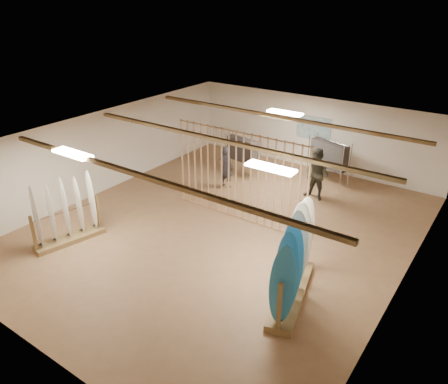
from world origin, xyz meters
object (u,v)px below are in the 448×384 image
Objects in this scene: rack_left at (67,221)px; shopper_b at (317,171)px; clothing_rack_b at (329,155)px; shopper_a at (226,164)px; rack_right at (293,271)px; clothing_rack_a at (243,150)px.

shopper_b is (4.51, 6.46, 0.37)m from rack_left.
clothing_rack_b is 1.53m from shopper_b.
clothing_rack_b is at bearing 106.31° from shopper_b.
shopper_a is (-2.80, -2.40, -0.22)m from clothing_rack_b.
shopper_b is (3.03, 0.90, 0.15)m from shopper_a.
clothing_rack_b is 0.97× the size of shopper_a.
rack_right is 1.58× the size of shopper_a.
shopper_b is (-1.71, 5.10, 0.27)m from rack_right.
clothing_rack_a is at bearing -141.60° from clothing_rack_b.
rack_left is 1.18× the size of shopper_a.
shopper_b reaches higher than rack_left.
clothing_rack_b is (2.94, 1.11, 0.09)m from clothing_rack_a.
shopper_a is at bearing 123.69° from rack_right.
rack_right reaches higher than rack_left.
clothing_rack_b is at bearing 75.19° from rack_left.
rack_left is 0.75× the size of rack_right.
clothing_rack_b is (4.28, 7.96, 0.44)m from rack_left.
rack_left is at bearing 75.24° from shopper_a.
shopper_b is at bearing 68.54° from rack_left.
clothing_rack_a is 0.76× the size of shopper_b.
rack_right reaches higher than shopper_b.
clothing_rack_a is 3.19m from shopper_b.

